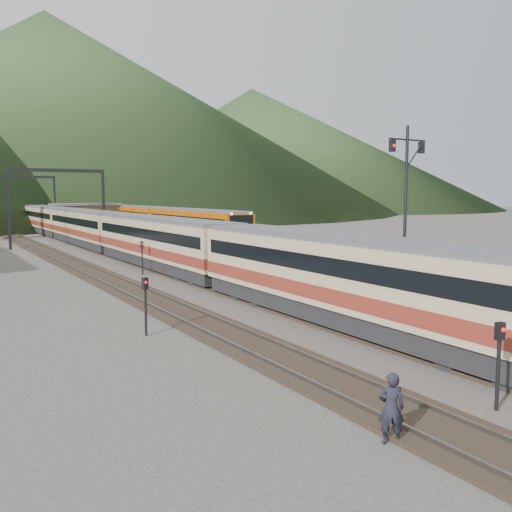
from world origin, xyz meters
TOP-DOWN VIEW (x-y plane):
  - track_main at (0.00, 40.00)m, footprint 2.60×200.00m
  - track_far at (-5.00, 40.00)m, footprint 2.60×200.00m
  - track_second at (11.50, 40.00)m, footprint 2.60×200.00m
  - platform at (5.60, 38.00)m, footprint 8.00×100.00m
  - gantry_near at (-2.85, 55.00)m, footprint 9.55×0.25m
  - gantry_far at (-2.85, 80.00)m, footprint 9.55×0.25m
  - station_shed at (5.60, 78.00)m, footprint 9.40×4.40m
  - hill_b at (30.00, 230.00)m, footprint 220.00×220.00m
  - hill_c at (110.00, 210.00)m, footprint 160.00×160.00m
  - main_train at (0.00, 54.95)m, footprint 3.09×105.76m
  - second_train at (11.50, 63.54)m, footprint 3.09×42.08m
  - signal_mast at (3.28, 12.96)m, footprint 2.20×0.26m
  - short_signal_a at (-2.67, 3.71)m, footprint 0.25×0.20m
  - short_signal_b at (-2.19, 31.69)m, footprint 0.27×0.24m
  - short_signal_c at (-7.71, 15.56)m, footprint 0.27×0.23m
  - worker at (-6.36, 3.64)m, footprint 0.70×0.64m

SIDE VIEW (x-z plane):
  - track_main at x=0.00m, z-range -0.05..0.18m
  - track_far at x=-5.00m, z-range -0.05..0.18m
  - track_second at x=11.50m, z-range -0.05..0.18m
  - platform at x=5.60m, z-range 0.00..1.00m
  - worker at x=-6.36m, z-range 0.00..1.61m
  - short_signal_a at x=-2.67m, z-range 0.33..2.60m
  - short_signal_b at x=-2.19m, z-range 0.33..2.60m
  - short_signal_c at x=-7.71m, z-range 0.33..2.60m
  - main_train at x=0.00m, z-range 0.23..4.00m
  - second_train at x=11.50m, z-range 0.23..4.00m
  - station_shed at x=5.60m, z-range 1.02..4.12m
  - signal_mast at x=3.28m, z-range 1.79..9.17m
  - gantry_near at x=-2.85m, z-range 1.59..9.59m
  - gantry_far at x=-2.85m, z-range 1.59..9.59m
  - hill_c at x=110.00m, z-range 0.00..50.00m
  - hill_b at x=30.00m, z-range 0.00..75.00m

